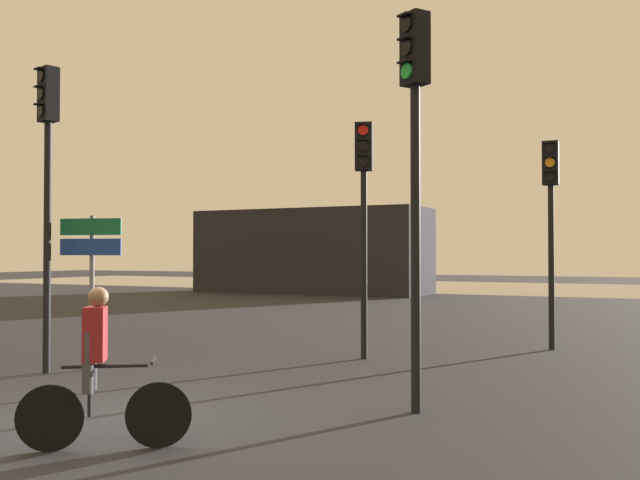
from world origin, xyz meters
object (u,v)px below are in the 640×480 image
traffic_light_near_left (48,162)px  traffic_light_center (364,194)px  distant_building (312,251)px  direction_sign_post (91,263)px  traffic_light_far_right (551,204)px  cyclist (98,367)px  traffic_light_near_right (415,136)px

traffic_light_near_left → traffic_light_center: bearing=-121.0°
distant_building → traffic_light_center: (11.26, -19.83, 0.97)m
traffic_light_near_left → direction_sign_post: traffic_light_near_left is taller
traffic_light_near_left → distant_building: bearing=-57.0°
distant_building → traffic_light_far_right: 22.13m
traffic_light_center → direction_sign_post: 5.01m
direction_sign_post → cyclist: 5.25m
distant_building → traffic_light_near_left: bearing=-73.0°
traffic_light_near_right → cyclist: 4.57m
distant_building → direction_sign_post: distant_building is taller
traffic_light_near_left → cyclist: (4.10, -3.10, -2.64)m
direction_sign_post → traffic_light_near_right: bearing=157.5°
distant_building → traffic_light_near_left: traffic_light_near_left is taller
traffic_light_near_right → traffic_light_center: bearing=-27.4°
traffic_light_near_left → traffic_light_near_right: (6.38, -0.10, -0.06)m
traffic_light_center → traffic_light_near_right: size_ratio=0.89×
traffic_light_near_left → traffic_light_near_right: bearing=-164.8°
distant_building → cyclist: bearing=-67.1°
traffic_light_near_right → cyclist: traffic_light_near_right is taller
traffic_light_near_left → cyclist: size_ratio=3.11×
traffic_light_center → traffic_light_near_left: bearing=24.5°
traffic_light_center → cyclist: 7.23m
traffic_light_far_right → direction_sign_post: (-6.55, -6.11, -1.18)m
traffic_light_far_right → traffic_light_near_right: size_ratio=0.86×
distant_building → traffic_light_far_right: bearing=-50.1°
traffic_light_center → traffic_light_far_right: bearing=-153.9°
distant_building → direction_sign_post: (7.64, -23.06, -0.30)m
cyclist → traffic_light_far_right: bearing=129.1°
traffic_light_center → direction_sign_post: size_ratio=1.70×
traffic_light_far_right → traffic_light_near_right: traffic_light_near_right is taller
traffic_light_near_right → direction_sign_post: bearing=25.4°
distant_building → traffic_light_near_right: size_ratio=2.38×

